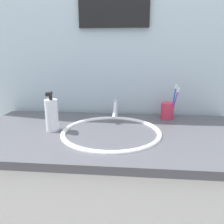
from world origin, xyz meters
name	(u,v)px	position (x,y,z in m)	size (l,w,h in m)	color
tiled_wall_back	(114,56)	(0.00, 0.36, 1.20)	(2.48, 0.04, 2.40)	silver
vanity_counter	(108,210)	(0.00, 0.00, 0.43)	(1.28, 0.64, 0.86)	silver
sink_basin	(111,142)	(0.02, -0.01, 0.82)	(0.46, 0.46, 0.13)	white
faucet	(115,109)	(0.02, 0.21, 0.92)	(0.02, 0.16, 0.11)	silver
toothbrush_cup	(167,111)	(0.30, 0.24, 0.91)	(0.07, 0.07, 0.09)	#D8334C
toothbrush_purple	(175,101)	(0.34, 0.22, 0.97)	(0.04, 0.02, 0.17)	purple
toothbrush_blue	(174,99)	(0.33, 0.23, 0.98)	(0.03, 0.02, 0.19)	blue
soap_dispenser	(51,115)	(-0.26, 0.00, 0.94)	(0.06, 0.06, 0.19)	white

